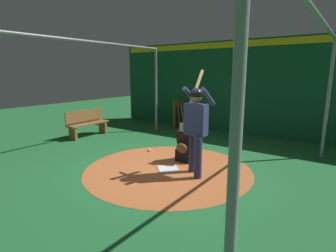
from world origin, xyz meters
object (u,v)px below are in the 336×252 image
Objects in this scene: home_plate at (168,169)px; catcher at (186,146)px; baseball_1 at (149,150)px; bat_rack at (182,114)px; batter at (196,123)px; baseball_0 at (189,154)px; bench at (87,123)px.

catcher is (-0.69, 0.02, 0.35)m from home_plate.
bat_rack is at bearing -161.77° from baseball_1.
home_plate is 1.23m from batter.
baseball_0 is 1.07m from baseball_1.
bench is 3.77m from baseball_0.
catcher is 4.08m from bat_rack.
batter is 1.62m from baseball_0.
bench is (-0.95, -3.88, 0.42)m from home_plate.
home_plate is 0.20× the size of batter.
bat_rack is 0.75× the size of bench.
bench is at bearing -103.72° from home_plate.
catcher is at bearing -135.63° from batter.
home_plate is at bearing 56.05° from baseball_1.
catcher is 0.65× the size of bench.
catcher is at bearing 86.20° from bench.
bench is (3.12, -1.63, -0.06)m from bat_rack.
batter is at bearing 36.90° from baseball_0.
baseball_0 is at bearing -158.19° from catcher.
baseball_1 is (0.16, 2.71, -0.39)m from bench.
baseball_0 is 1.00× the size of baseball_1.
home_plate is 0.45× the size of catcher.
home_plate is 0.30× the size of bench.
batter is at bearing 97.41° from home_plate.
catcher is at bearing 85.42° from baseball_1.
catcher is 0.53m from baseball_0.
home_plate is 0.40× the size of bat_rack.
baseball_1 is (-0.78, -1.16, 0.03)m from home_plate.
home_plate is at bearing 7.01° from baseball_0.
baseball_1 is (-0.70, -1.78, -1.02)m from batter.
batter is at bearing 35.67° from bat_rack.
catcher is at bearing 33.86° from bat_rack.
catcher is 12.54× the size of baseball_0.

